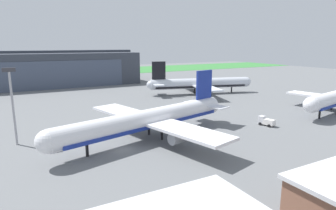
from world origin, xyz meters
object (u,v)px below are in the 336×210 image
maintenance_hangar (49,69)px  pushback_tractor (266,121)px  airliner_near_left (149,120)px  apron_light_mast (12,100)px  airliner_far_left (200,84)px

maintenance_hangar → pushback_tractor: maintenance_hangar is taller
airliner_near_left → apron_light_mast: (-25.38, 9.69, 5.12)m
airliner_near_left → pushback_tractor: airliner_near_left is taller
airliner_far_left → pushback_tractor: size_ratio=10.05×
airliner_far_left → apron_light_mast: bearing=-154.5°
airliner_near_left → pushback_tractor: size_ratio=10.42×
maintenance_hangar → pushback_tractor: size_ratio=19.37×
maintenance_hangar → airliner_far_left: size_ratio=1.93×
maintenance_hangar → airliner_far_left: maintenance_hangar is taller
airliner_near_left → airliner_far_left: airliner_near_left is taller
airliner_near_left → airliner_far_left: bearing=44.5°
pushback_tractor → apron_light_mast: apron_light_mast is taller
airliner_near_left → airliner_far_left: 60.48m
airliner_near_left → apron_light_mast: size_ratio=2.89×
airliner_far_left → apron_light_mast: apron_light_mast is taller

